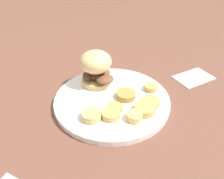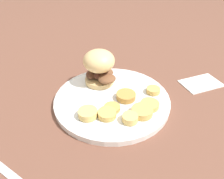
# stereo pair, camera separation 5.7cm
# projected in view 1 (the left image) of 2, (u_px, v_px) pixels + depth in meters

# --- Properties ---
(ground_plane) EXTENTS (4.00, 4.00, 0.00)m
(ground_plane) POSITION_uv_depth(u_px,v_px,m) (112.00, 102.00, 0.60)
(ground_plane) COLOR brown
(dinner_plate) EXTENTS (0.31, 0.31, 0.02)m
(dinner_plate) POSITION_uv_depth(u_px,v_px,m) (112.00, 99.00, 0.59)
(dinner_plate) COLOR white
(dinner_plate) RESTS_ON ground_plane
(sandwich) EXTENTS (0.10, 0.11, 0.10)m
(sandwich) POSITION_uv_depth(u_px,v_px,m) (97.00, 68.00, 0.61)
(sandwich) COLOR tan
(sandwich) RESTS_ON dinner_plate
(potato_round_0) EXTENTS (0.04, 0.04, 0.01)m
(potato_round_0) POSITION_uv_depth(u_px,v_px,m) (151.00, 87.00, 0.61)
(potato_round_0) COLOR tan
(potato_round_0) RESTS_ON dinner_plate
(potato_round_1) EXTENTS (0.04, 0.04, 0.02)m
(potato_round_1) POSITION_uv_depth(u_px,v_px,m) (135.00, 116.00, 0.51)
(potato_round_1) COLOR #DBB766
(potato_round_1) RESTS_ON dinner_plate
(potato_round_2) EXTENTS (0.04, 0.04, 0.01)m
(potato_round_2) POSITION_uv_depth(u_px,v_px,m) (115.00, 108.00, 0.54)
(potato_round_2) COLOR tan
(potato_round_2) RESTS_ON dinner_plate
(potato_round_3) EXTENTS (0.05, 0.05, 0.01)m
(potato_round_3) POSITION_uv_depth(u_px,v_px,m) (151.00, 102.00, 0.56)
(potato_round_3) COLOR tan
(potato_round_3) RESTS_ON dinner_plate
(potato_round_4) EXTENTS (0.05, 0.05, 0.02)m
(potato_round_4) POSITION_uv_depth(u_px,v_px,m) (92.00, 115.00, 0.52)
(potato_round_4) COLOR #DBB766
(potato_round_4) RESTS_ON dinner_plate
(potato_round_5) EXTENTS (0.04, 0.04, 0.01)m
(potato_round_5) POSITION_uv_depth(u_px,v_px,m) (111.00, 114.00, 0.52)
(potato_round_5) COLOR tan
(potato_round_5) RESTS_ON dinner_plate
(potato_round_6) EXTENTS (0.05, 0.05, 0.02)m
(potato_round_6) POSITION_uv_depth(u_px,v_px,m) (126.00, 95.00, 0.58)
(potato_round_6) COLOR #BC8942
(potato_round_6) RESTS_ON dinner_plate
(potato_round_7) EXTENTS (0.05, 0.05, 0.02)m
(potato_round_7) POSITION_uv_depth(u_px,v_px,m) (145.00, 109.00, 0.53)
(potato_round_7) COLOR tan
(potato_round_7) RESTS_ON dinner_plate
(napkin) EXTENTS (0.13, 0.14, 0.01)m
(napkin) POSITION_uv_depth(u_px,v_px,m) (194.00, 77.00, 0.69)
(napkin) COLOR white
(napkin) RESTS_ON ground_plane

